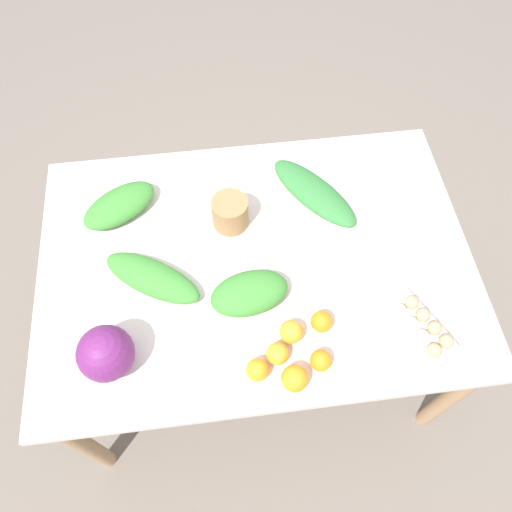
# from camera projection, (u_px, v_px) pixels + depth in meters

# --- Properties ---
(ground_plane) EXTENTS (8.00, 8.00, 0.00)m
(ground_plane) POSITION_uv_depth(u_px,v_px,m) (256.00, 339.00, 2.37)
(ground_plane) COLOR #70665B
(dining_table) EXTENTS (1.48, 1.03, 0.77)m
(dining_table) POSITION_uv_depth(u_px,v_px,m) (256.00, 271.00, 1.78)
(dining_table) COLOR silver
(dining_table) RESTS_ON ground_plane
(cabbage_purple) EXTENTS (0.17, 0.17, 0.17)m
(cabbage_purple) POSITION_uv_depth(u_px,v_px,m) (106.00, 353.00, 1.45)
(cabbage_purple) COLOR #6B2366
(cabbage_purple) RESTS_ON dining_table
(egg_carton) EXTENTS (0.20, 0.26, 0.09)m
(egg_carton) POSITION_uv_depth(u_px,v_px,m) (420.00, 329.00, 1.53)
(egg_carton) COLOR #B7B7B2
(egg_carton) RESTS_ON dining_table
(paper_bag) EXTENTS (0.13, 0.13, 0.12)m
(paper_bag) POSITION_uv_depth(u_px,v_px,m) (230.00, 213.00, 1.73)
(paper_bag) COLOR #997047
(paper_bag) RESTS_ON dining_table
(greens_bunch_beet_tops) EXTENTS (0.36, 0.30, 0.07)m
(greens_bunch_beet_tops) POSITION_uv_depth(u_px,v_px,m) (152.00, 278.00, 1.63)
(greens_bunch_beet_tops) COLOR #3D8433
(greens_bunch_beet_tops) RESTS_ON dining_table
(greens_bunch_kale) EXTENTS (0.33, 0.40, 0.06)m
(greens_bunch_kale) POSITION_uv_depth(u_px,v_px,m) (314.00, 192.00, 1.81)
(greens_bunch_kale) COLOR #337538
(greens_bunch_kale) RESTS_ON dining_table
(greens_bunch_dandelion) EXTENTS (0.28, 0.19, 0.09)m
(greens_bunch_dandelion) POSITION_uv_depth(u_px,v_px,m) (249.00, 293.00, 1.59)
(greens_bunch_dandelion) COLOR #3D8433
(greens_bunch_dandelion) RESTS_ON dining_table
(greens_bunch_chard) EXTENTS (0.31, 0.27, 0.08)m
(greens_bunch_chard) POSITION_uv_depth(u_px,v_px,m) (119.00, 205.00, 1.77)
(greens_bunch_chard) COLOR #3D8433
(greens_bunch_chard) RESTS_ON dining_table
(orange_0) EXTENTS (0.07, 0.07, 0.07)m
(orange_0) POSITION_uv_depth(u_px,v_px,m) (277.00, 354.00, 1.50)
(orange_0) COLOR orange
(orange_0) RESTS_ON dining_table
(orange_1) EXTENTS (0.07, 0.07, 0.07)m
(orange_1) POSITION_uv_depth(u_px,v_px,m) (257.00, 370.00, 1.48)
(orange_1) COLOR orange
(orange_1) RESTS_ON dining_table
(orange_2) EXTENTS (0.07, 0.07, 0.07)m
(orange_2) POSITION_uv_depth(u_px,v_px,m) (291.00, 332.00, 1.53)
(orange_2) COLOR orange
(orange_2) RESTS_ON dining_table
(orange_3) EXTENTS (0.07, 0.07, 0.07)m
(orange_3) POSITION_uv_depth(u_px,v_px,m) (321.00, 360.00, 1.49)
(orange_3) COLOR orange
(orange_3) RESTS_ON dining_table
(orange_4) EXTENTS (0.07, 0.07, 0.07)m
(orange_4) POSITION_uv_depth(u_px,v_px,m) (322.00, 322.00, 1.55)
(orange_4) COLOR orange
(orange_4) RESTS_ON dining_table
(orange_5) EXTENTS (0.08, 0.08, 0.08)m
(orange_5) POSITION_uv_depth(u_px,v_px,m) (295.00, 379.00, 1.46)
(orange_5) COLOR orange
(orange_5) RESTS_ON dining_table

